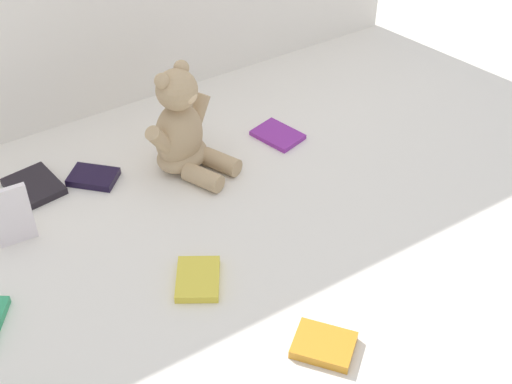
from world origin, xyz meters
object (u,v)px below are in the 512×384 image
book_case_0 (278,135)px  book_case_4 (93,177)px  book_case_7 (13,216)px  book_case_1 (198,279)px  book_case_3 (324,345)px  book_case_8 (34,186)px  teddy_bear (182,132)px

book_case_0 → book_case_4: 0.43m
book_case_4 → book_case_7: 0.23m
book_case_1 → book_case_3: 0.27m
book_case_1 → book_case_8: 0.45m
book_case_3 → book_case_7: 0.63m
teddy_bear → book_case_0: 0.25m
book_case_1 → book_case_8: bearing=143.0°
book_case_0 → book_case_7: bearing=-13.3°
teddy_bear → book_case_7: teddy_bear is taller
book_case_1 → book_case_3: bearing=-35.2°
book_case_7 → book_case_8: 0.17m
book_case_1 → book_case_7: (-0.24, 0.28, 0.06)m
book_case_3 → book_case_7: bearing=-95.1°
book_case_3 → book_case_7: size_ratio=0.76×
teddy_bear → book_case_7: 0.39m
book_case_1 → book_case_4: size_ratio=1.04×
book_case_4 → book_case_8: size_ratio=0.84×
book_case_7 → book_case_1: bearing=-45.6°
teddy_bear → book_case_0: size_ratio=2.24×
book_case_3 → book_case_4: (-0.15, 0.63, -0.00)m
book_case_3 → book_case_8: book_case_3 is taller
book_case_0 → book_case_1: size_ratio=1.05×
teddy_bear → book_case_8: teddy_bear is taller
book_case_4 → book_case_7: size_ratio=0.75×
book_case_3 → book_case_4: book_case_3 is taller
book_case_7 → book_case_4: bearing=31.0°
book_case_0 → book_case_4: book_case_4 is taller
teddy_bear → book_case_1: (-0.14, -0.32, -0.08)m
book_case_3 → book_case_8: size_ratio=0.84×
book_case_7 → book_case_8: book_case_7 is taller
teddy_bear → book_case_7: size_ratio=1.84×
teddy_bear → book_case_3: size_ratio=2.43×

